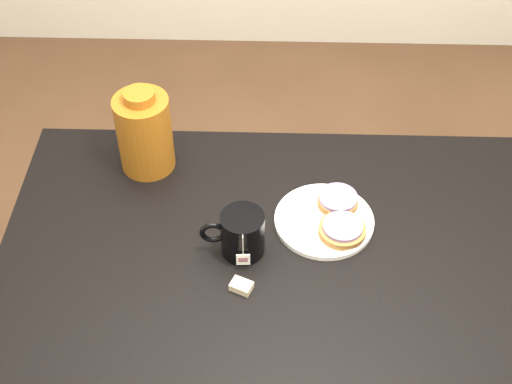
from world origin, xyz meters
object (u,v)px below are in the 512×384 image
teabag_pouch (241,286)px  bagel_package (144,132)px  plate (324,220)px  table (310,292)px  bagel_back (338,200)px  mug (242,233)px  bagel_front (342,229)px

teabag_pouch → bagel_package: bearing=123.2°
plate → teabag_pouch: (-0.18, -0.19, 0.00)m
table → bagel_back: bearing=71.3°
bagel_back → mug: size_ratio=0.88×
mug → teabag_pouch: (0.00, -0.11, -0.05)m
table → bagel_package: size_ratio=6.25×
bagel_front → mug: (-0.22, -0.04, 0.03)m
bagel_back → teabag_pouch: size_ratio=2.85×
bagel_back → teabag_pouch: 0.32m
plate → bagel_package: (-0.43, 0.19, 0.10)m
plate → mug: 0.21m
table → bagel_front: size_ratio=9.47×
bagel_package → plate: bearing=-23.3°
teabag_pouch → bagel_package: (-0.25, 0.38, 0.09)m
bagel_back → bagel_package: bagel_package is taller
bagel_front → bagel_package: bagel_package is taller
bagel_front → mug: 0.23m
table → bagel_package: (-0.40, 0.32, 0.19)m
table → bagel_package: 0.55m
plate → bagel_package: size_ratio=1.02×
mug → bagel_package: bearing=128.6°
table → bagel_front: bearing=54.4°
bagel_front → teabag_pouch: bearing=-145.4°
plate → mug: (-0.19, -0.09, 0.05)m
teabag_pouch → bagel_package: bagel_package is taller
table → mug: (-0.16, 0.05, 0.14)m
plate → bagel_package: 0.48m
plate → bagel_back: 0.06m
bagel_front → bagel_package: size_ratio=0.66×
teabag_pouch → plate: bearing=46.8°
bagel_back → bagel_package: (-0.46, 0.14, 0.08)m
plate → teabag_pouch: size_ratio=5.09×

